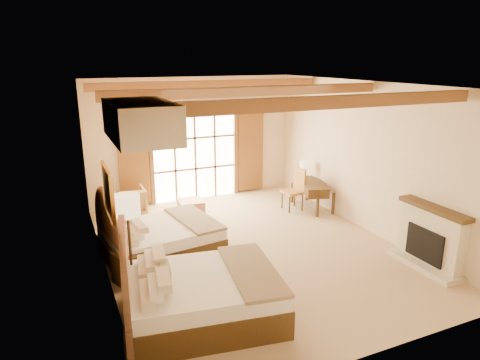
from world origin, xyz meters
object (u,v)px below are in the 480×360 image
bed_far (154,238)px  armchair (129,202)px  bed_near (191,294)px  desk (312,194)px  nightstand (130,268)px

bed_far → armchair: 2.50m
armchair → bed_near: bearing=91.1°
desk → armchair: bearing=-179.1°
nightstand → armchair: 3.31m
nightstand → armchair: (0.57, 3.26, 0.07)m
nightstand → desk: desk is taller
bed_far → nightstand: (-0.58, -0.76, -0.13)m
bed_near → armchair: 4.73m
bed_near → bed_far: 2.24m
nightstand → armchair: armchair is taller
bed_far → armchair: bed_far is taller
bed_near → armchair: (-0.05, 4.73, -0.10)m
bed_far → armchair: (-0.02, 2.50, -0.07)m
bed_near → armchair: size_ratio=3.27×
armchair → desk: same height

